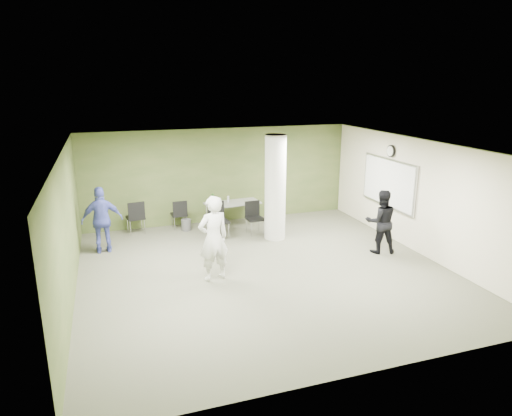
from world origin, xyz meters
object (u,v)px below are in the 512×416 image
object	(u,v)px
folding_table	(232,204)
man_blue	(102,220)
woman_white	(213,239)
man_black	(381,222)
chair_back_left	(136,215)

from	to	relation	value
folding_table	man_blue	world-z (taller)	man_blue
woman_white	man_black	world-z (taller)	woman_white
chair_back_left	folding_table	bearing A→B (deg)	167.95
folding_table	man_black	xyz separation A→B (m)	(2.94, -3.09, 0.10)
chair_back_left	man_black	size ratio (longest dim) A/B	0.60
folding_table	man_black	size ratio (longest dim) A/B	1.02
folding_table	man_blue	xyz separation A→B (m)	(-3.56, -0.92, 0.14)
chair_back_left	man_blue	size ratio (longest dim) A/B	0.57
woman_white	man_black	xyz separation A→B (m)	(4.28, 0.28, -0.13)
chair_back_left	man_blue	world-z (taller)	man_blue
folding_table	chair_back_left	world-z (taller)	folding_table
chair_back_left	woman_white	size ratio (longest dim) A/B	0.51
woman_white	chair_back_left	bearing A→B (deg)	-81.30
man_black	man_blue	size ratio (longest dim) A/B	0.95
woman_white	man_blue	bearing A→B (deg)	-59.84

